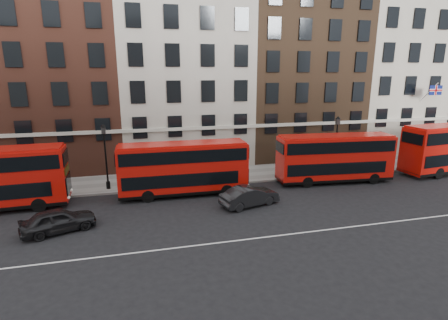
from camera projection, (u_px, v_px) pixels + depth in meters
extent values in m
plane|color=black|center=(226.00, 226.00, 21.98)|extent=(120.00, 120.00, 0.00)
cube|color=gray|center=(197.00, 177.00, 31.82)|extent=(80.00, 5.00, 0.15)
cube|color=gray|center=(202.00, 186.00, 29.48)|extent=(80.00, 0.30, 0.16)
cube|color=white|center=(235.00, 241.00, 20.10)|extent=(70.00, 0.12, 0.01)
cube|color=brown|center=(48.00, 54.00, 33.11)|extent=(12.80, 10.00, 22.00)
cube|color=#A9A395|center=(183.00, 71.00, 36.51)|extent=(12.80, 10.00, 19.00)
cube|color=brown|center=(296.00, 61.00, 39.29)|extent=(12.80, 10.00, 21.00)
cube|color=#B5AF9C|center=(393.00, 66.00, 42.44)|extent=(12.80, 10.00, 20.00)
cube|color=black|center=(69.00, 183.00, 25.46)|extent=(0.18, 2.18, 1.28)
cube|color=black|center=(67.00, 169.00, 25.19)|extent=(0.16, 1.88, 0.42)
cylinder|color=black|center=(39.00, 205.00, 24.17)|extent=(1.00, 0.32, 0.99)
cylinder|color=black|center=(45.00, 194.00, 26.22)|extent=(1.00, 0.32, 0.99)
cube|color=red|center=(184.00, 168.00, 27.06)|extent=(9.89, 2.51, 3.71)
cube|color=black|center=(184.00, 189.00, 27.49)|extent=(9.89, 2.54, 0.23)
cube|color=black|center=(180.00, 176.00, 27.15)|extent=(8.76, 2.56, 0.99)
cube|color=black|center=(183.00, 154.00, 26.77)|extent=(9.51, 2.58, 0.94)
cube|color=red|center=(183.00, 144.00, 26.58)|extent=(9.60, 2.31, 0.17)
cube|color=black|center=(245.00, 173.00, 28.34)|extent=(0.11, 2.07, 1.22)
cube|color=black|center=(245.00, 161.00, 28.09)|extent=(0.10, 1.78, 0.39)
cylinder|color=black|center=(227.00, 190.00, 27.20)|extent=(0.94, 0.28, 0.94)
cylinder|color=black|center=(221.00, 182.00, 29.18)|extent=(0.94, 0.28, 0.94)
cylinder|color=black|center=(148.00, 196.00, 25.87)|extent=(0.94, 0.28, 0.94)
cylinder|color=black|center=(147.00, 187.00, 27.85)|extent=(0.94, 0.28, 0.94)
cube|color=red|center=(335.00, 158.00, 30.16)|extent=(10.07, 3.17, 3.73)
cube|color=black|center=(333.00, 177.00, 30.60)|extent=(10.08, 3.20, 0.23)
cube|color=black|center=(331.00, 165.00, 30.27)|extent=(8.95, 3.15, 0.99)
cube|color=black|center=(336.00, 145.00, 29.87)|extent=(9.70, 3.21, 0.94)
cube|color=red|center=(337.00, 136.00, 29.68)|extent=(9.78, 2.95, 0.17)
cube|color=black|center=(386.00, 164.00, 31.13)|extent=(0.25, 2.08, 1.23)
cube|color=black|center=(388.00, 153.00, 30.88)|extent=(0.22, 1.79, 0.40)
cylinder|color=black|center=(374.00, 179.00, 30.09)|extent=(0.96, 0.34, 0.94)
cylinder|color=black|center=(361.00, 172.00, 32.11)|extent=(0.96, 0.34, 0.94)
cylinder|color=black|center=(307.00, 182.00, 29.13)|extent=(0.96, 0.34, 0.94)
cylinder|color=black|center=(298.00, 175.00, 31.15)|extent=(0.96, 0.34, 0.94)
cylinder|color=black|center=(439.00, 173.00, 31.47)|extent=(1.07, 0.40, 1.05)
cylinder|color=black|center=(417.00, 167.00, 33.61)|extent=(1.07, 0.40, 1.05)
imported|color=black|center=(58.00, 220.00, 21.12)|extent=(4.61, 3.05, 1.46)
imported|color=black|center=(250.00, 196.00, 25.21)|extent=(4.62, 2.66, 1.44)
cylinder|color=black|center=(106.00, 161.00, 27.97)|extent=(0.14, 0.14, 4.60)
cylinder|color=black|center=(108.00, 185.00, 28.47)|extent=(0.32, 0.32, 0.60)
cube|color=#262626|center=(103.00, 130.00, 27.33)|extent=(0.32, 0.32, 0.55)
cone|color=black|center=(103.00, 126.00, 27.25)|extent=(0.44, 0.44, 0.25)
cylinder|color=black|center=(336.00, 148.00, 32.60)|extent=(0.14, 0.14, 4.60)
cylinder|color=black|center=(334.00, 169.00, 33.09)|extent=(0.32, 0.32, 0.60)
cube|color=#262626|center=(338.00, 121.00, 31.96)|extent=(0.32, 0.32, 0.55)
cone|color=black|center=(338.00, 117.00, 31.87)|extent=(0.44, 0.44, 0.25)
cylinder|color=black|center=(411.00, 154.00, 34.67)|extent=(0.12, 0.12, 2.60)
cube|color=black|center=(414.00, 139.00, 34.13)|extent=(0.25, 0.30, 0.75)
sphere|color=red|center=(416.00, 137.00, 33.91)|extent=(0.14, 0.14, 0.14)
sphere|color=#0C9919|center=(415.00, 141.00, 34.02)|extent=(0.14, 0.14, 0.14)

